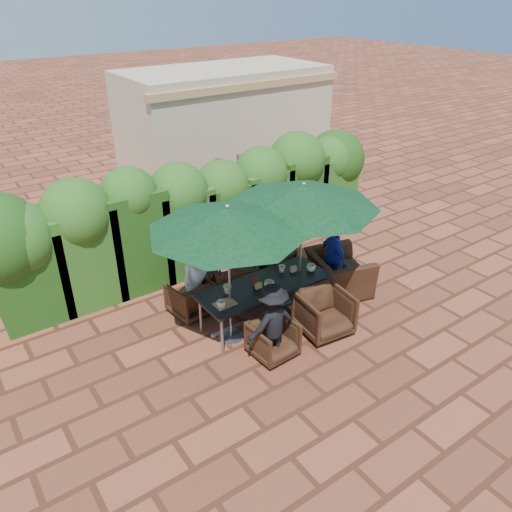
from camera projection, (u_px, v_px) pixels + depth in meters
ground at (267, 312)px, 9.22m from camera, size 80.00×80.00×0.00m
dining_table at (264, 288)px, 8.68m from camera, size 2.38×0.90×0.75m
umbrella_left at (228, 219)px, 7.51m from camera, size 2.52×2.52×2.46m
umbrella_right at (303, 196)px, 8.34m from camera, size 2.60×2.60×2.46m
chair_far_left at (191, 296)px, 9.03m from camera, size 0.79×0.75×0.73m
chair_far_mid at (232, 277)px, 9.48m from camera, size 0.99×0.95×0.85m
chair_far_right at (269, 266)px, 9.91m from camera, size 1.00×0.97×0.81m
chair_near_left at (273, 338)px, 7.99m from camera, size 0.70×0.66×0.69m
chair_near_right at (325, 311)px, 8.51m from camera, size 0.90×0.85×0.84m
chair_end_right at (339, 267)px, 9.65m from camera, size 1.05×1.34×1.03m
adult_far_left at (196, 278)px, 9.02m from camera, size 0.74×0.57×1.31m
adult_far_mid at (234, 269)px, 9.43m from camera, size 0.53×0.49×1.18m
adult_far_right at (276, 258)px, 9.80m from camera, size 0.62×0.44×1.17m
adult_near_left at (272, 323)px, 7.78m from camera, size 0.88×0.43×1.36m
adult_end_right at (333, 258)px, 9.62m from camera, size 0.53×0.86×1.37m
child_left at (216, 280)px, 9.36m from camera, size 0.40×0.37×0.89m
child_right at (249, 268)px, 9.81m from camera, size 0.36×0.32×0.84m
pedestrian_a at (221, 189)px, 12.52m from camera, size 1.57×0.81×1.61m
pedestrian_b at (241, 181)px, 13.11m from camera, size 0.81×0.58×1.54m
pedestrian_c at (283, 172)px, 13.61m from camera, size 1.14×1.01×1.65m
cup_a at (221, 304)px, 8.01m from camera, size 0.15×0.15×0.12m
cup_b at (227, 289)px, 8.38m from camera, size 0.15×0.15×0.14m
cup_c at (269, 285)px, 8.50m from camera, size 0.18×0.18×0.14m
cup_d at (282, 269)px, 9.00m from camera, size 0.13×0.13×0.12m
cup_e at (311, 268)px, 9.02m from camera, size 0.16×0.16×0.13m
ketchup_bottle at (254, 282)px, 8.55m from camera, size 0.04×0.04×0.17m
sauce_bottle at (258, 282)px, 8.56m from camera, size 0.04×0.04×0.17m
serving_tray at (225, 304)px, 8.10m from camera, size 0.35×0.25×0.02m
number_block_left at (259, 286)px, 8.52m from camera, size 0.12×0.06×0.10m
number_block_right at (293, 269)px, 9.01m from camera, size 0.12×0.06×0.10m
hedge_wall at (193, 206)px, 10.14m from camera, size 9.10×1.60×2.48m
building at (224, 123)px, 15.24m from camera, size 6.20×3.08×3.20m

